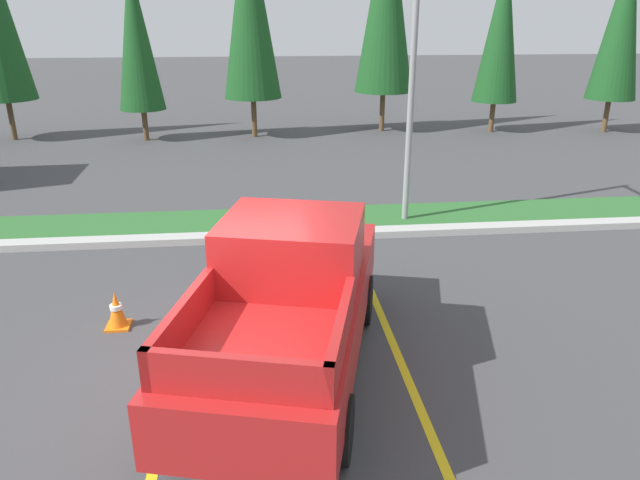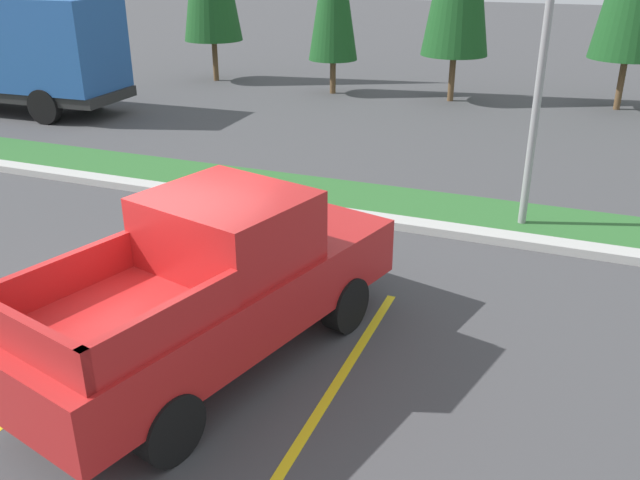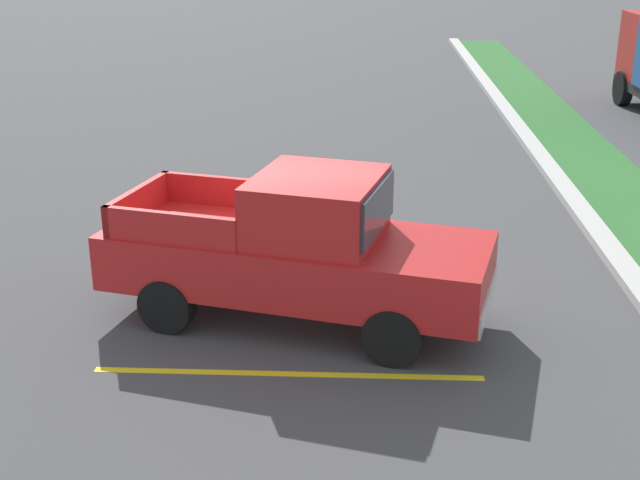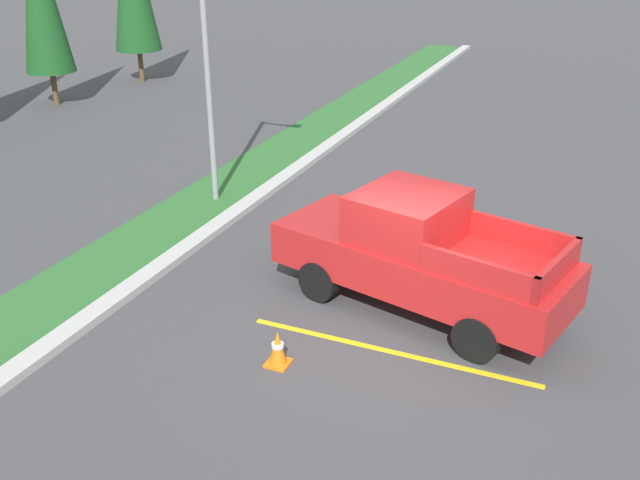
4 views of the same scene
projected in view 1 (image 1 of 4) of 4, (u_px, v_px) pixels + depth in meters
name	position (u px, v px, depth m)	size (l,w,h in m)	color
ground_plane	(220.00, 374.00, 8.01)	(120.00, 120.00, 0.00)	#424244
parking_line_near	(173.00, 378.00, 7.91)	(0.12, 4.80, 0.01)	yellow
parking_line_far	(402.00, 365.00, 8.21)	(0.12, 4.80, 0.01)	yellow
curb_strip	(232.00, 237.00, 12.62)	(56.00, 0.40, 0.15)	#B2B2AD
grass_median	(234.00, 222.00, 13.66)	(56.00, 1.80, 0.06)	#2D662D
pickup_truck_main	(289.00, 301.00, 7.74)	(3.14, 5.53, 2.10)	black
street_light	(416.00, 48.00, 12.33)	(0.24, 1.49, 6.61)	gray
cypress_tree_left_inner	(136.00, 35.00, 21.15)	(1.66, 1.66, 6.39)	brown
cypress_tree_center	(250.00, 2.00, 21.39)	(2.14, 2.14, 8.25)	brown
cypress_tree_rightmost	(501.00, 28.00, 22.68)	(1.75, 1.75, 6.72)	brown
cypress_tree_far_right	(623.00, 19.00, 22.53)	(1.88, 1.88, 7.25)	brown
traffic_cone	(116.00, 310.00, 9.10)	(0.36, 0.36, 0.60)	orange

